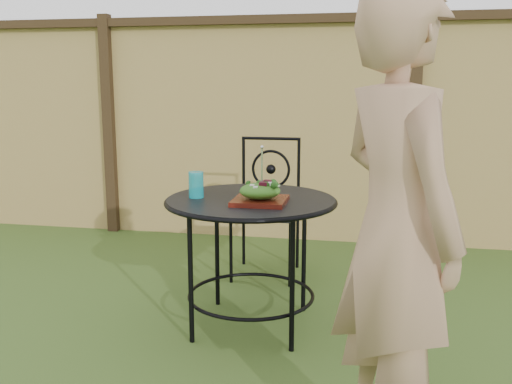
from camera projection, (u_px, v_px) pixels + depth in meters
ground at (171, 350)px, 2.89m from camera, size 60.00×60.00×0.00m
fence at (255, 128)px, 4.83m from camera, size 8.00×0.12×1.90m
patio_table at (251, 224)px, 3.07m from camera, size 0.92×0.92×0.72m
patio_chair at (267, 203)px, 3.97m from camera, size 0.46×0.46×0.95m
diner at (397, 231)px, 1.97m from camera, size 0.65×0.73×1.66m
salad_plate at (260, 201)px, 2.93m from camera, size 0.27×0.27×0.02m
salad at (260, 191)px, 2.92m from camera, size 0.21×0.21×0.08m
fork at (262, 166)px, 2.89m from camera, size 0.01×0.01×0.18m
drinking_glass at (196, 185)px, 3.05m from camera, size 0.08×0.08×0.14m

